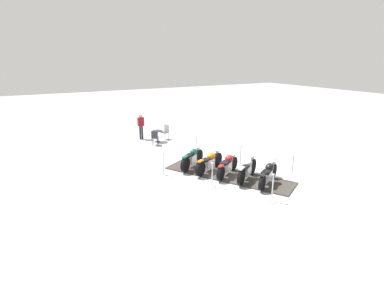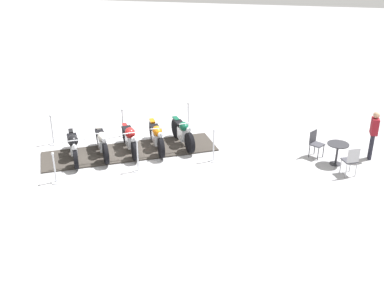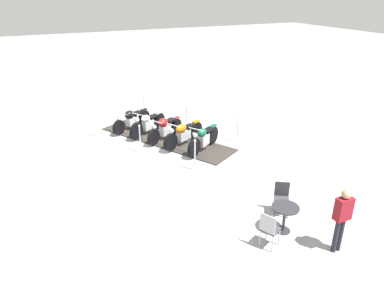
# 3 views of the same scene
# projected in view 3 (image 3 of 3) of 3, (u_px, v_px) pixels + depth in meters

# --- Properties ---
(ground_plane) EXTENTS (80.00, 80.00, 0.00)m
(ground_plane) POSITION_uv_depth(u_px,v_px,m) (166.00, 139.00, 14.87)
(ground_plane) COLOR #B2B2B7
(display_platform) EXTENTS (6.04, 4.33, 0.05)m
(display_platform) POSITION_uv_depth(u_px,v_px,m) (166.00, 139.00, 14.86)
(display_platform) COLOR #38332D
(display_platform) RESTS_ON ground_plane
(motorcycle_black) EXTENTS (1.30, 1.99, 0.93)m
(motorcycle_black) POSITION_uv_depth(u_px,v_px,m) (131.00, 119.00, 15.66)
(motorcycle_black) COLOR black
(motorcycle_black) RESTS_ON display_platform
(motorcycle_cream) EXTENTS (1.25, 1.93, 1.03)m
(motorcycle_cream) POSITION_uv_depth(u_px,v_px,m) (148.00, 123.00, 15.16)
(motorcycle_cream) COLOR black
(motorcycle_cream) RESTS_ON display_platform
(motorcycle_maroon) EXTENTS (1.23, 1.91, 0.94)m
(motorcycle_maroon) POSITION_uv_depth(u_px,v_px,m) (165.00, 128.00, 14.64)
(motorcycle_maroon) COLOR black
(motorcycle_maroon) RESTS_ON display_platform
(motorcycle_copper) EXTENTS (1.17, 2.11, 1.01)m
(motorcycle_copper) POSITION_uv_depth(u_px,v_px,m) (183.00, 133.00, 14.13)
(motorcycle_copper) COLOR black
(motorcycle_copper) RESTS_ON display_platform
(motorcycle_forest) EXTENTS (1.29, 1.86, 1.04)m
(motorcycle_forest) POSITION_uv_depth(u_px,v_px,m) (203.00, 139.00, 13.62)
(motorcycle_forest) COLOR black
(motorcycle_forest) RESTS_ON display_platform
(stanchion_left_rear) EXTENTS (0.36, 0.36, 1.09)m
(stanchion_left_rear) POSITION_uv_depth(u_px,v_px,m) (237.00, 135.00, 14.48)
(stanchion_left_rear) COLOR silver
(stanchion_left_rear) RESTS_ON ground_plane
(stanchion_right_rear) EXTENTS (0.31, 0.31, 1.15)m
(stanchion_right_rear) POSITION_uv_depth(u_px,v_px,m) (195.00, 160.00, 12.23)
(stanchion_right_rear) COLOR silver
(stanchion_right_rear) RESTS_ON ground_plane
(stanchion_left_mid) EXTENTS (0.30, 0.30, 1.10)m
(stanchion_left_mid) POSITION_uv_depth(u_px,v_px,m) (187.00, 121.00, 15.83)
(stanchion_left_mid) COLOR silver
(stanchion_left_mid) RESTS_ON ground_plane
(stanchion_left_front) EXTENTS (0.35, 0.35, 1.14)m
(stanchion_left_front) POSITION_uv_depth(u_px,v_px,m) (144.00, 111.00, 17.21)
(stanchion_left_front) COLOR silver
(stanchion_left_front) RESTS_ON ground_plane
(stanchion_right_mid) EXTENTS (0.34, 0.34, 1.11)m
(stanchion_right_mid) POSITION_uv_depth(u_px,v_px,m) (140.00, 143.00, 13.62)
(stanchion_right_mid) COLOR silver
(stanchion_right_mid) RESTS_ON ground_plane
(stanchion_right_front) EXTENTS (0.34, 0.34, 1.02)m
(stanchion_right_front) POSITION_uv_depth(u_px,v_px,m) (96.00, 130.00, 15.00)
(stanchion_right_front) COLOR silver
(stanchion_right_front) RESTS_ON ground_plane
(cafe_table) EXTENTS (0.70, 0.70, 0.74)m
(cafe_table) POSITION_uv_depth(u_px,v_px,m) (285.00, 213.00, 9.08)
(cafe_table) COLOR #2D2D33
(cafe_table) RESTS_ON ground_plane
(cafe_chair_near_table) EXTENTS (0.55, 0.55, 0.92)m
(cafe_chair_near_table) POSITION_uv_depth(u_px,v_px,m) (282.00, 196.00, 9.84)
(cafe_chair_near_table) COLOR #2D2D33
(cafe_chair_near_table) RESTS_ON ground_plane
(cafe_chair_across_table) EXTENTS (0.53, 0.53, 0.98)m
(cafe_chair_across_table) POSITION_uv_depth(u_px,v_px,m) (269.00, 228.00, 8.50)
(cafe_chair_across_table) COLOR #B7B7BC
(cafe_chair_across_table) RESTS_ON ground_plane
(bystander_person) EXTENTS (0.23, 0.40, 1.70)m
(bystander_person) POSITION_uv_depth(u_px,v_px,m) (342.00, 215.00, 8.21)
(bystander_person) COLOR #23232D
(bystander_person) RESTS_ON ground_plane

